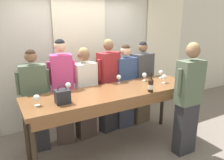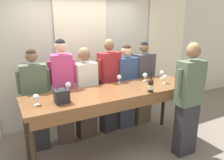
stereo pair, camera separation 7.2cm
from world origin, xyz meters
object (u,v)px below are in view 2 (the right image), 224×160
Objects in this scene: wine_glass_front_left at (162,73)px; guest_beige_cap at (143,83)px; wine_glass_center_left at (165,78)px; wine_glass_center_mid at (36,98)px; wine_glass_front_right at (145,75)px; host_pouring at (189,99)px; guest_olive_jacket at (36,101)px; wine_glass_center_right at (68,85)px; guest_cream_sweater at (86,93)px; wine_bottle at (151,85)px; guest_striped_shirt at (109,86)px; tasting_bar at (115,97)px; handbag at (62,96)px; guest_navy_coat at (126,86)px; wine_glass_front_mid at (119,77)px; guest_pink_top at (63,91)px.

guest_beige_cap reaches higher than wine_glass_front_left.
wine_glass_center_left is 2.14m from wine_glass_center_mid.
wine_glass_front_right is 0.89m from host_pouring.
guest_olive_jacket is at bearing 167.36° from wine_glass_front_right.
wine_glass_center_right is 0.09× the size of guest_cream_sweater.
wine_bottle is 0.19× the size of guest_cream_sweater.
host_pouring reaches higher than wine_glass_center_right.
guest_striped_shirt reaches higher than wine_glass_center_right.
wine_glass_center_mid is at bearing 179.31° from wine_glass_center_left.
wine_glass_center_mid reaches higher than tasting_bar.
guest_striped_shirt is 0.99× the size of host_pouring.
host_pouring reaches higher than handbag.
guest_striped_shirt is at bearing 180.00° from guest_navy_coat.
wine_glass_center_right is 0.08× the size of host_pouring.
wine_glass_front_right is (0.30, 0.54, -0.01)m from wine_bottle.
wine_glass_front_left and wine_glass_front_mid have the same top height.
wine_glass_center_mid is 0.88m from guest_pink_top.
guest_beige_cap is (0.26, 0.41, -0.29)m from wine_glass_front_right.
guest_pink_top is at bearing -180.00° from guest_beige_cap.
wine_glass_front_right is 0.08× the size of host_pouring.
guest_cream_sweater reaches higher than handbag.
guest_pink_top reaches higher than wine_glass_front_mid.
handbag is at bearing -14.28° from wine_glass_center_mid.
wine_glass_front_mid is 0.08× the size of guest_pink_top.
guest_cream_sweater reaches higher than tasting_bar.
handbag is at bearing -152.98° from guest_navy_coat.
wine_glass_front_mid is 0.09× the size of guest_navy_coat.
guest_striped_shirt reaches higher than wine_glass_center_left.
guest_beige_cap is at bearing 21.83° from handbag.
wine_bottle is (0.45, -0.30, 0.21)m from tasting_bar.
guest_cream_sweater is 0.98× the size of guest_beige_cap.
host_pouring is (0.72, -1.25, 0.03)m from guest_striped_shirt.
guest_cream_sweater is at bearing 180.00° from guest_navy_coat.
guest_navy_coat is at bearing 43.00° from wine_glass_front_mid.
tasting_bar is 18.90× the size of wine_glass_front_right.
guest_beige_cap is (0.40, 0.00, 0.00)m from guest_navy_coat.
handbag is 2.03m from guest_beige_cap.
guest_navy_coat is (0.37, -0.00, -0.06)m from guest_striped_shirt.
wine_bottle is 1.01m from guest_navy_coat.
wine_glass_front_mid is 0.09× the size of guest_beige_cap.
guest_olive_jacket is at bearing -180.00° from guest_beige_cap.
wine_glass_front_right is 0.08× the size of guest_pink_top.
wine_glass_front_mid is at bearing 51.63° from tasting_bar.
wine_glass_center_right is 0.09× the size of guest_beige_cap.
guest_pink_top is (0.22, 0.75, -0.20)m from handbag.
guest_beige_cap is at bearing 86.13° from wine_glass_center_left.
wine_glass_front_mid is at bearing -157.05° from guest_beige_cap.
wine_glass_center_left is 1.75m from guest_pink_top.
wine_glass_center_right is 0.08× the size of guest_pink_top.
wine_glass_front_left is at bearing 57.97° from wine_glass_center_left.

